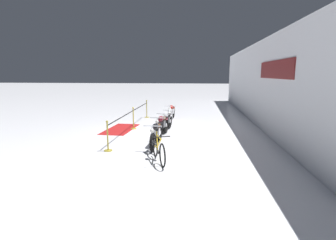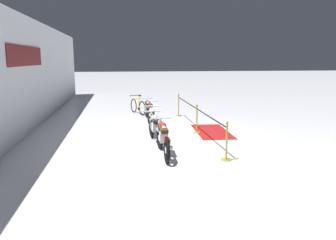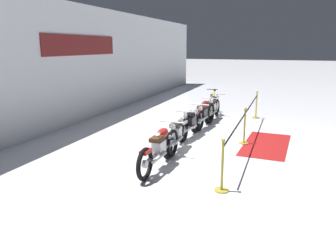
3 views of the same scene
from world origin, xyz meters
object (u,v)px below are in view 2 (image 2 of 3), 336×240
(bicycle, at_px, (138,106))
(stanchion_mid_right, at_px, (179,108))
(motorcycle_silver_2, at_px, (152,120))
(motorcycle_maroon_3, at_px, (150,115))
(stanchion_mid_left, at_px, (197,123))
(floor_banner, at_px, (212,131))
(motorcycle_red_0, at_px, (163,138))
(motorcycle_black_4, at_px, (148,110))
(motorcycle_silver_1, at_px, (155,128))
(stanchion_far_left, at_px, (205,119))

(bicycle, distance_m, stanchion_mid_right, 2.07)
(motorcycle_silver_2, distance_m, motorcycle_maroon_3, 1.21)
(stanchion_mid_left, xyz_separation_m, floor_banner, (0.11, -0.61, -0.35))
(bicycle, bearing_deg, motorcycle_silver_2, -176.65)
(motorcycle_maroon_3, xyz_separation_m, bicycle, (3.08, 0.32, -0.09))
(motorcycle_red_0, bearing_deg, motorcycle_black_4, -0.42)
(motorcycle_black_4, relative_size, floor_banner, 0.82)
(bicycle, xyz_separation_m, stanchion_mid_right, (-0.89, -1.87, -0.02))
(motorcycle_silver_1, xyz_separation_m, bicycle, (5.64, 0.23, -0.09))
(stanchion_far_left, bearing_deg, stanchion_mid_left, 0.00)
(motorcycle_red_0, bearing_deg, bicycle, 2.38)
(motorcycle_silver_1, bearing_deg, stanchion_mid_left, -55.68)
(motorcycle_silver_2, relative_size, bicycle, 1.31)
(motorcycle_silver_1, distance_m, stanchion_far_left, 1.66)
(stanchion_mid_left, bearing_deg, motorcycle_red_0, 148.39)
(motorcycle_black_4, bearing_deg, stanchion_mid_right, -62.26)
(motorcycle_red_0, xyz_separation_m, stanchion_far_left, (1.45, -1.57, 0.22))
(motorcycle_silver_1, height_order, floor_banner, motorcycle_silver_1)
(motorcycle_silver_2, relative_size, motorcycle_maroon_3, 0.96)
(bicycle, distance_m, stanchion_mid_left, 4.89)
(floor_banner, bearing_deg, motorcycle_silver_2, 90.27)
(motorcycle_silver_2, height_order, motorcycle_maroon_3, motorcycle_maroon_3)
(motorcycle_maroon_3, bearing_deg, bicycle, 5.91)
(motorcycle_black_4, relative_size, stanchion_far_left, 0.31)
(motorcycle_red_0, xyz_separation_m, motorcycle_silver_2, (2.78, 0.04, -0.01))
(stanchion_mid_right, bearing_deg, motorcycle_red_0, 165.74)
(motorcycle_silver_1, height_order, motorcycle_maroon_3, motorcycle_maroon_3)
(motorcycle_red_0, distance_m, stanchion_mid_right, 6.38)
(motorcycle_red_0, xyz_separation_m, stanchion_mid_left, (2.56, -1.57, -0.11))
(motorcycle_silver_2, xyz_separation_m, motorcycle_black_4, (2.60, -0.08, -0.01))
(floor_banner, bearing_deg, stanchion_far_left, 156.53)
(stanchion_far_left, relative_size, floor_banner, 2.67)
(motorcycle_silver_2, bearing_deg, motorcycle_black_4, -1.79)
(motorcycle_maroon_3, distance_m, bicycle, 3.10)
(motorcycle_silver_2, xyz_separation_m, bicycle, (4.29, 0.25, -0.09))
(motorcycle_maroon_3, xyz_separation_m, stanchion_mid_right, (2.19, -1.55, -0.11))
(bicycle, bearing_deg, stanchion_mid_left, -157.55)
(motorcycle_silver_1, distance_m, stanchion_mid_left, 1.99)
(bicycle, relative_size, stanchion_mid_right, 1.53)
(motorcycle_black_4, xyz_separation_m, floor_banner, (-2.72, -2.14, -0.46))
(motorcycle_silver_1, bearing_deg, stanchion_mid_right, -19.04)
(motorcycle_black_4, bearing_deg, motorcycle_red_0, 179.58)
(motorcycle_silver_1, xyz_separation_m, motorcycle_maroon_3, (2.56, -0.09, 0.01))
(motorcycle_maroon_3, height_order, stanchion_mid_right, stanchion_mid_right)
(motorcycle_black_4, xyz_separation_m, stanchion_mid_left, (-2.82, -1.53, -0.10))
(stanchion_mid_right, bearing_deg, stanchion_far_left, 180.00)
(stanchion_mid_right, bearing_deg, floor_banner, -170.15)
(motorcycle_red_0, xyz_separation_m, motorcycle_maroon_3, (3.99, -0.03, -0.00))
(motorcycle_red_0, bearing_deg, motorcycle_silver_1, 2.64)
(motorcycle_silver_1, xyz_separation_m, floor_banner, (1.23, -2.25, -0.46))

